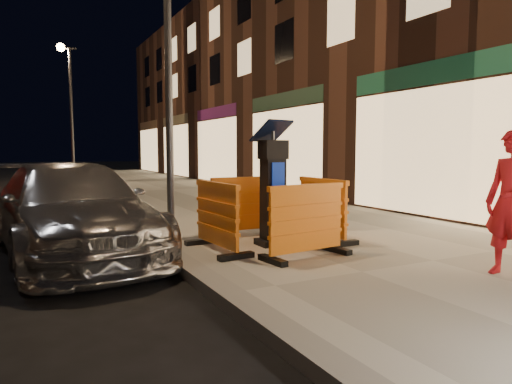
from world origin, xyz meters
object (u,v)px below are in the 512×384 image
barrier_front (307,221)px  barrier_bldgside (322,209)px  barrier_back (246,206)px  car_silver (74,255)px  parking_kiosk (273,187)px  barrier_kerbside (217,217)px  car_red (59,232)px

barrier_front → barrier_bldgside: same height
barrier_front → barrier_back: same height
car_silver → barrier_back: bearing=-15.1°
barrier_bldgside → parking_kiosk: bearing=90.3°
barrier_front → barrier_kerbside: 1.34m
barrier_back → barrier_front: bearing=-88.7°
barrier_front → barrier_bldgside: (0.95, 0.95, 0.00)m
parking_kiosk → barrier_back: parking_kiosk is taller
barrier_bldgside → car_silver: bearing=69.7°
barrier_kerbside → barrier_bldgside: (1.90, 0.00, 0.00)m
parking_kiosk → barrier_back: bearing=88.3°
parking_kiosk → car_red: parking_kiosk is taller
barrier_front → barrier_kerbside: bearing=128.3°
barrier_kerbside → barrier_bldgside: size_ratio=1.00×
barrier_back → car_red: bearing=137.6°
parking_kiosk → car_silver: parking_kiosk is taller
parking_kiosk → barrier_front: size_ratio=1.40×
barrier_front → barrier_back: 1.90m
barrier_back → barrier_kerbside: size_ratio=1.00×
barrier_back → car_red: barrier_back is taller
barrier_back → car_silver: bearing=171.9°
barrier_front → barrier_kerbside: size_ratio=1.00×
barrier_front → car_silver: barrier_front is taller
car_silver → car_red: (-0.05, 2.27, 0.00)m
barrier_back → barrier_bldgside: 1.34m
barrier_bldgside → car_red: 5.35m
barrier_back → car_silver: 2.93m
parking_kiosk → car_red: bearing=126.1°
barrier_back → barrier_kerbside: (-0.95, -0.95, 0.00)m
parking_kiosk → barrier_bldgside: (0.95, 0.00, -0.41)m
barrier_front → barrier_bldgside: 1.34m
barrier_front → car_red: barrier_front is taller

